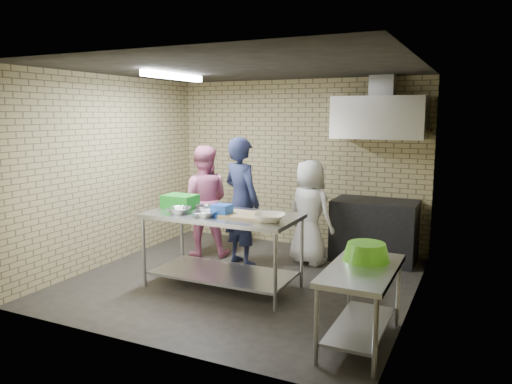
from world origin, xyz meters
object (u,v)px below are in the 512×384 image
side_counter (361,306)px  man_navy (242,202)px  stove (374,230)px  blue_tub (222,210)px  green_basin (366,251)px  woman_pink (203,201)px  green_crate (180,201)px  woman_white (310,212)px  bottle_red (385,122)px  prep_table (223,251)px  bottle_green (414,124)px

side_counter → man_navy: (-2.13, 1.73, 0.54)m
man_navy → stove: bearing=-124.0°
stove → blue_tub: 2.56m
stove → green_basin: bearing=-80.2°
man_navy → woman_pink: man_navy is taller
green_crate → blue_tub: size_ratio=2.00×
side_counter → stove: bearing=99.3°
green_crate → woman_pink: bearing=104.5°
blue_tub → woman_white: 1.65m
green_crate → woman_white: size_ratio=0.28×
side_counter → green_crate: 2.84m
bottle_red → woman_pink: bearing=-156.0°
bottle_red → man_navy: bearing=-143.9°
man_navy → woman_white: 0.99m
prep_table → bottle_green: 3.30m
side_counter → bottle_green: bearing=90.0°
side_counter → bottle_green: bottle_green is taller
bottle_red → side_counter: bearing=-82.4°
blue_tub → green_basin: 1.90m
bottle_red → woman_pink: size_ratio=0.11×
stove → woman_white: bearing=-146.7°
blue_tub → bottle_red: (1.46, 2.31, 1.02)m
bottle_green → woman_white: 1.96m
green_basin → bottle_red: bearing=97.9°
green_basin → bottle_red: 3.01m
blue_tub → woman_white: (0.59, 1.52, -0.25)m
side_counter → man_navy: 2.80m
bottle_green → man_navy: 2.71m
side_counter → blue_tub: bearing=159.8°
man_navy → woman_pink: 0.76m
green_basin → woman_pink: 3.29m
stove → bottle_green: bearing=28.1°
stove → green_crate: green_crate is taller
blue_tub → bottle_green: bearing=51.0°
blue_tub → woman_pink: 1.58m
bottle_red → man_navy: 2.41m
stove → man_navy: man_navy is taller
blue_tub → prep_table: bearing=116.6°
woman_pink → woman_white: bearing=166.3°
man_navy → woman_white: man_navy is taller
side_counter → woman_white: woman_white is taller
prep_table → stove: 2.45m
prep_table → side_counter: 2.07m
green_crate → woman_white: 1.89m
prep_table → green_crate: (-0.70, 0.12, 0.55)m
green_crate → green_basin: 2.68m
bottle_red → blue_tub: bearing=-122.4°
blue_tub → bottle_green: bottle_green is taller
green_crate → man_navy: bearing=59.6°
prep_table → bottle_green: size_ratio=12.53×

